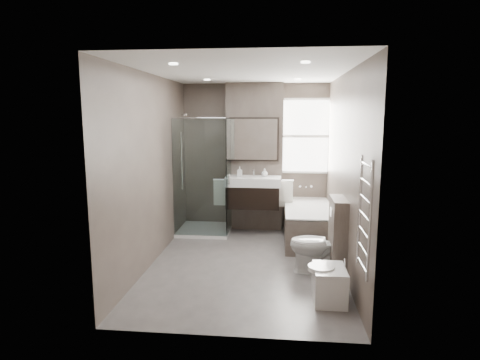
# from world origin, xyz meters

# --- Properties ---
(room) EXTENTS (2.70, 3.90, 2.70)m
(room) POSITION_xyz_m (0.00, 0.00, 1.30)
(room) COLOR #595452
(room) RESTS_ON ground
(vanity_pier) EXTENTS (1.00, 0.25, 2.60)m
(vanity_pier) POSITION_xyz_m (0.00, 1.77, 1.30)
(vanity_pier) COLOR #544942
(vanity_pier) RESTS_ON ground
(vanity) EXTENTS (0.95, 0.47, 0.66)m
(vanity) POSITION_xyz_m (0.00, 1.43, 0.74)
(vanity) COLOR black
(vanity) RESTS_ON vanity_pier
(mirror_cabinet) EXTENTS (0.86, 0.08, 0.76)m
(mirror_cabinet) POSITION_xyz_m (0.00, 1.61, 1.63)
(mirror_cabinet) COLOR black
(mirror_cabinet) RESTS_ON vanity_pier
(towel_left) EXTENTS (0.24, 0.06, 0.44)m
(towel_left) POSITION_xyz_m (-0.56, 1.40, 0.72)
(towel_left) COLOR silver
(towel_left) RESTS_ON vanity_pier
(towel_right) EXTENTS (0.24, 0.06, 0.44)m
(towel_right) POSITION_xyz_m (0.56, 1.40, 0.72)
(towel_right) COLOR silver
(towel_right) RESTS_ON vanity_pier
(shower_enclosure) EXTENTS (0.90, 0.90, 2.00)m
(shower_enclosure) POSITION_xyz_m (-0.75, 1.35, 0.49)
(shower_enclosure) COLOR white
(shower_enclosure) RESTS_ON ground
(bathtub) EXTENTS (0.75, 1.60, 0.57)m
(bathtub) POSITION_xyz_m (0.92, 1.10, 0.32)
(bathtub) COLOR #544942
(bathtub) RESTS_ON ground
(window) EXTENTS (0.98, 0.06, 1.33)m
(window) POSITION_xyz_m (0.90, 1.88, 1.68)
(window) COLOR white
(window) RESTS_ON room
(toilet) EXTENTS (0.76, 0.46, 0.75)m
(toilet) POSITION_xyz_m (0.97, -0.24, 0.37)
(toilet) COLOR white
(toilet) RESTS_ON ground
(cistern_box) EXTENTS (0.19, 0.55, 1.00)m
(cistern_box) POSITION_xyz_m (1.21, -0.25, 0.50)
(cistern_box) COLOR #544942
(cistern_box) RESTS_ON ground
(bidet) EXTENTS (0.42, 0.48, 0.50)m
(bidet) POSITION_xyz_m (1.01, -1.07, 0.20)
(bidet) COLOR white
(bidet) RESTS_ON ground
(towel_radiator) EXTENTS (0.03, 0.49, 1.10)m
(towel_radiator) POSITION_xyz_m (1.25, -1.60, 1.12)
(towel_radiator) COLOR silver
(towel_radiator) RESTS_ON room
(soap_bottle_a) EXTENTS (0.08, 0.08, 0.18)m
(soap_bottle_a) POSITION_xyz_m (-0.23, 1.42, 1.09)
(soap_bottle_a) COLOR white
(soap_bottle_a) RESTS_ON vanity
(soap_bottle_b) EXTENTS (0.11, 0.11, 0.14)m
(soap_bottle_b) POSITION_xyz_m (0.19, 1.49, 1.07)
(soap_bottle_b) COLOR white
(soap_bottle_b) RESTS_ON vanity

